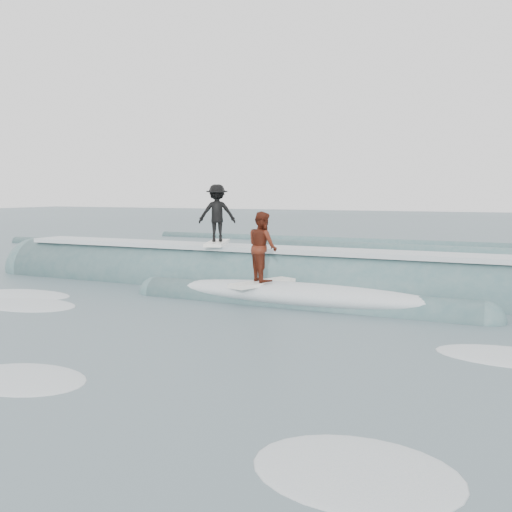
% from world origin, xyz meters
% --- Properties ---
extents(ground, '(160.00, 160.00, 0.00)m').
position_xyz_m(ground, '(0.00, 0.00, 0.00)').
color(ground, '#3D5359').
rests_on(ground, ground).
extents(breaking_wave, '(21.34, 3.99, 2.43)m').
position_xyz_m(breaking_wave, '(0.20, 5.22, 0.04)').
color(breaking_wave, '#3B5F63').
rests_on(breaking_wave, ground).
extents(surfer_black, '(1.35, 2.07, 1.91)m').
position_xyz_m(surfer_black, '(-1.82, 5.47, 2.22)').
color(surfer_black, white).
rests_on(surfer_black, ground).
extents(surfer_red, '(1.28, 2.06, 1.97)m').
position_xyz_m(surfer_red, '(0.74, 3.27, 1.43)').
color(surfer_red, white).
rests_on(surfer_red, ground).
extents(whitewater, '(15.34, 8.01, 0.10)m').
position_xyz_m(whitewater, '(-0.11, -1.18, 0.00)').
color(whitewater, silver).
rests_on(whitewater, ground).
extents(far_swells, '(35.67, 8.65, 0.80)m').
position_xyz_m(far_swells, '(-1.76, 17.65, 0.00)').
color(far_swells, '#3B5F63').
rests_on(far_swells, ground).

